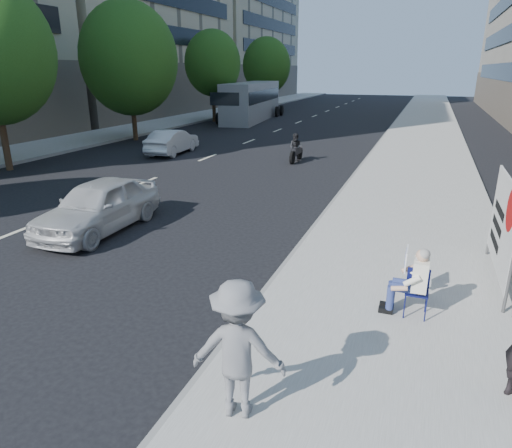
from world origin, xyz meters
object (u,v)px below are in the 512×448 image
at_px(jogger, 238,349).
at_px(white_sedan_near, 98,206).
at_px(seated_protester, 412,278).
at_px(protest_banner, 503,224).
at_px(motorcycle, 296,149).
at_px(white_sedan_mid, 172,142).
at_px(bus, 252,102).

distance_m(jogger, white_sedan_near, 8.67).
bearing_deg(jogger, seated_protester, -130.71).
xyz_separation_m(seated_protester, jogger, (-1.96, -3.43, 0.21)).
distance_m(protest_banner, motorcycle, 14.21).
height_order(seated_protester, motorcycle, seated_protester).
bearing_deg(motorcycle, jogger, -76.61).
xyz_separation_m(seated_protester, protest_banner, (1.63, 2.13, 0.53)).
relative_size(white_sedan_mid, bus, 0.32).
height_order(white_sedan_near, bus, bus).
bearing_deg(white_sedan_mid, protest_banner, 137.78).
bearing_deg(white_sedan_mid, jogger, 119.19).
distance_m(seated_protester, motorcycle, 15.30).
distance_m(seated_protester, white_sedan_near, 8.85).
bearing_deg(protest_banner, white_sedan_near, 179.94).
distance_m(white_sedan_mid, bus, 17.98).
relative_size(protest_banner, motorcycle, 1.50).
relative_size(white_sedan_mid, motorcycle, 1.96).
bearing_deg(motorcycle, white_sedan_near, -101.78).
height_order(protest_banner, motorcycle, protest_banner).
bearing_deg(protest_banner, motorcycle, 123.01).
bearing_deg(white_sedan_mid, seated_protester, 129.72).
relative_size(white_sedan_near, white_sedan_mid, 1.09).
xyz_separation_m(seated_protester, white_sedan_mid, (-13.10, 13.96, -0.22)).
relative_size(seated_protester, white_sedan_near, 0.30).
relative_size(jogger, protest_banner, 0.61).
xyz_separation_m(motorcycle, bus, (-9.14, 17.76, 1.00)).
xyz_separation_m(jogger, protest_banner, (3.59, 5.56, 0.31)).
bearing_deg(white_sedan_mid, white_sedan_near, 107.44).
relative_size(jogger, bus, 0.15).
bearing_deg(white_sedan_near, bus, 101.77).
relative_size(white_sedan_near, bus, 0.35).
distance_m(white_sedan_near, white_sedan_mid, 12.65).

